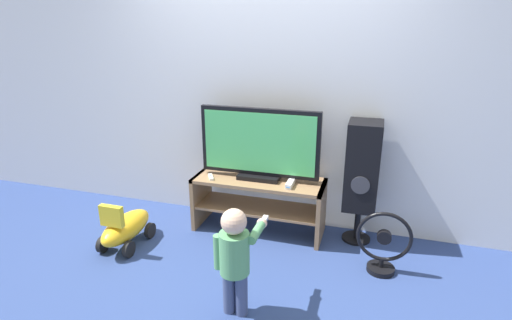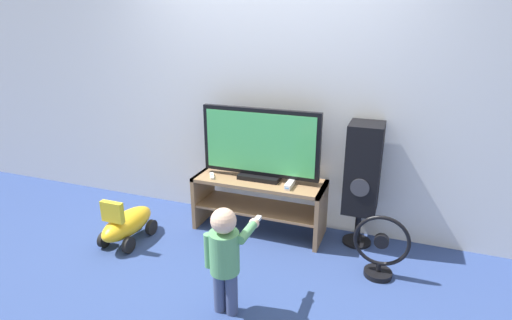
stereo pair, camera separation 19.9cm
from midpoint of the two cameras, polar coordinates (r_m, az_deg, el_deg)
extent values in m
plane|color=navy|center=(3.61, -2.21, -11.42)|extent=(16.00, 16.00, 0.00)
cube|color=silver|center=(3.63, 0.16, 10.64)|extent=(10.00, 0.06, 2.60)
cube|color=#93704C|center=(3.57, -1.20, -3.00)|extent=(1.18, 0.42, 0.03)
cube|color=#93704C|center=(3.68, -1.18, -6.79)|extent=(1.14, 0.38, 0.02)
cube|color=#93704C|center=(3.87, -9.28, -5.29)|extent=(0.04, 0.42, 0.50)
cube|color=#93704C|center=(3.55, 7.70, -7.55)|extent=(0.04, 0.42, 0.50)
cube|color=black|center=(3.58, -1.10, -2.36)|extent=(0.37, 0.20, 0.04)
cube|color=black|center=(3.47, -1.14, 2.55)|extent=(1.06, 0.05, 0.60)
cube|color=#4CBF66|center=(3.45, -1.28, 2.42)|extent=(0.99, 0.01, 0.53)
cube|color=white|center=(3.42, 3.25, -3.41)|extent=(0.05, 0.18, 0.04)
cube|color=#3F8CE5|center=(3.34, 2.87, -3.98)|extent=(0.03, 0.00, 0.01)
cube|color=white|center=(3.62, -8.04, -2.44)|extent=(0.10, 0.13, 0.02)
cylinder|color=#337FD8|center=(3.62, -8.05, -2.24)|extent=(0.01, 0.01, 0.00)
cylinder|color=#3F4C72|center=(2.77, -6.04, -18.17)|extent=(0.08, 0.08, 0.31)
cylinder|color=#3F4C72|center=(2.75, -4.28, -18.54)|extent=(0.08, 0.08, 0.31)
cylinder|color=#599E66|center=(2.59, -5.37, -13.14)|extent=(0.19, 0.19, 0.28)
sphere|color=beige|center=(2.48, -5.52, -8.78)|extent=(0.16, 0.16, 0.16)
cylinder|color=#599E66|center=(2.64, -7.65, -12.91)|extent=(0.06, 0.06, 0.24)
cylinder|color=#599E66|center=(2.60, -2.13, -10.24)|extent=(0.06, 0.24, 0.06)
sphere|color=beige|center=(2.70, -1.29, -9.07)|extent=(0.07, 0.07, 0.07)
cube|color=white|center=(2.73, -1.03, -8.69)|extent=(0.03, 0.13, 0.02)
cylinder|color=black|center=(3.71, 12.56, -10.85)|extent=(0.25, 0.25, 0.02)
cylinder|color=black|center=(3.64, 12.73, -8.81)|extent=(0.05, 0.05, 0.32)
cube|color=black|center=(3.42, 13.38, -0.83)|extent=(0.27, 0.31, 0.76)
cylinder|color=#38383D|center=(3.31, 13.02, -3.57)|extent=(0.15, 0.01, 0.15)
cylinder|color=black|center=(3.32, 15.67, -14.75)|extent=(0.21, 0.21, 0.04)
cylinder|color=black|center=(3.29, 15.75, -13.97)|extent=(0.04, 0.04, 0.07)
torus|color=black|center=(3.18, 16.12, -10.55)|extent=(0.41, 0.03, 0.41)
cylinder|color=black|center=(3.18, 16.12, -10.55)|extent=(0.11, 0.05, 0.11)
ellipsoid|color=gold|center=(3.68, -19.58, -9.05)|extent=(0.25, 0.60, 0.20)
cube|color=yellow|center=(3.48, -21.50, -7.47)|extent=(0.20, 0.05, 0.18)
cylinder|color=black|center=(3.90, -19.52, -8.95)|extent=(0.04, 0.14, 0.14)
cylinder|color=black|center=(3.77, -16.38, -9.65)|extent=(0.04, 0.14, 0.14)
cylinder|color=black|center=(3.68, -22.53, -11.11)|extent=(0.04, 0.14, 0.14)
cylinder|color=black|center=(3.54, -19.30, -11.96)|extent=(0.04, 0.14, 0.14)
camera|label=1|loc=(0.10, -91.67, -0.57)|focal=28.00mm
camera|label=2|loc=(0.10, 88.33, 0.57)|focal=28.00mm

